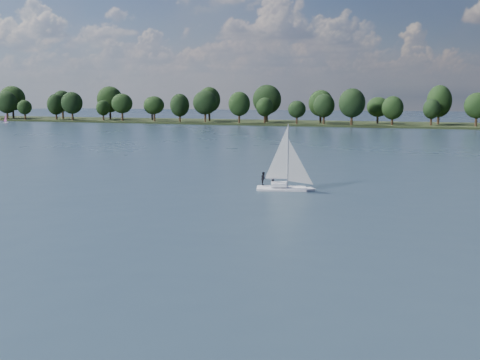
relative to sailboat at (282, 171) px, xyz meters
name	(u,v)px	position (x,y,z in m)	size (l,w,h in m)	color
ground	(363,152)	(4.07, 52.04, -2.41)	(700.00, 700.00, 0.00)	#233342
far_shore	(394,125)	(4.07, 164.04, -2.41)	(660.00, 40.00, 1.50)	black
sailboat	(282,171)	(0.00, 0.00, 0.00)	(6.82, 3.48, 8.64)	white
dinghy_pink	(6,120)	(-162.73, 130.57, -1.41)	(2.73, 1.29, 4.23)	silver
pontoon	(0,121)	(-178.60, 143.60, -2.41)	(4.00, 2.00, 0.50)	#4F5254
treeline	(366,105)	(-6.91, 159.75, 5.81)	(562.48, 74.05, 18.85)	black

